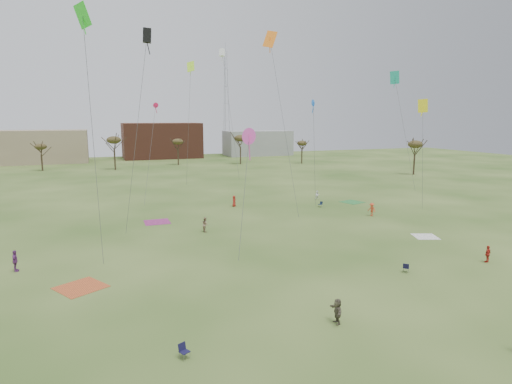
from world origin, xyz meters
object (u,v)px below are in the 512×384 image
object	(u,v)px
camp_chair_left	(184,354)
camp_chair_center	(406,269)
radio_tower	(226,103)
spectator_fore_a	(488,254)
camp_chair_right	(320,205)

from	to	relation	value
camp_chair_left	camp_chair_center	size ratio (longest dim) A/B	1.00
camp_chair_center	radio_tower	world-z (taller)	radio_tower
camp_chair_left	camp_chair_center	bearing A→B (deg)	-8.82
spectator_fore_a	radio_tower	size ratio (longest dim) A/B	0.04
camp_chair_right	camp_chair_center	bearing A→B (deg)	-33.10
radio_tower	camp_chair_right	bearing A→B (deg)	-98.19
spectator_fore_a	camp_chair_left	distance (m)	31.02
camp_chair_center	radio_tower	xyz separation A→B (m)	(21.04, 127.36, 18.95)
spectator_fore_a	radio_tower	world-z (taller)	radio_tower
radio_tower	spectator_fore_a	bearing A→B (deg)	-95.34
camp_chair_left	radio_tower	bearing A→B (deg)	45.62
camp_chair_right	camp_chair_left	bearing A→B (deg)	-58.28
camp_chair_left	camp_chair_right	distance (m)	44.71
spectator_fore_a	camp_chair_right	world-z (taller)	spectator_fore_a
spectator_fore_a	camp_chair_center	distance (m)	9.13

